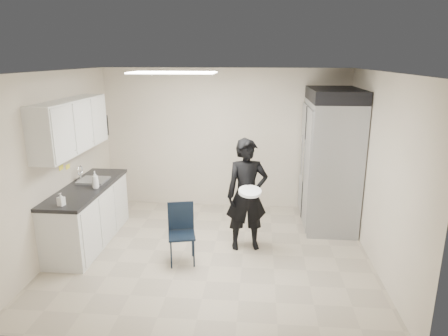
# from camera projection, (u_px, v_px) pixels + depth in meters

# --- Properties ---
(floor) EXTENTS (4.50, 4.50, 0.00)m
(floor) POSITION_uv_depth(u_px,v_px,m) (213.00, 253.00, 5.88)
(floor) COLOR tan
(floor) RESTS_ON ground
(ceiling) EXTENTS (4.50, 4.50, 0.00)m
(ceiling) POSITION_uv_depth(u_px,v_px,m) (212.00, 72.00, 5.18)
(ceiling) COLOR white
(ceiling) RESTS_ON back_wall
(back_wall) EXTENTS (4.50, 0.00, 4.50)m
(back_wall) POSITION_uv_depth(u_px,v_px,m) (225.00, 139.00, 7.45)
(back_wall) COLOR beige
(back_wall) RESTS_ON floor
(left_wall) EXTENTS (0.00, 4.00, 4.00)m
(left_wall) POSITION_uv_depth(u_px,v_px,m) (57.00, 164.00, 5.72)
(left_wall) COLOR beige
(left_wall) RESTS_ON floor
(right_wall) EXTENTS (0.00, 4.00, 4.00)m
(right_wall) POSITION_uv_depth(u_px,v_px,m) (379.00, 172.00, 5.34)
(right_wall) COLOR beige
(right_wall) RESTS_ON floor
(ceiling_panel) EXTENTS (1.20, 0.60, 0.02)m
(ceiling_panel) POSITION_uv_depth(u_px,v_px,m) (173.00, 73.00, 5.62)
(ceiling_panel) COLOR white
(ceiling_panel) RESTS_ON ceiling
(lower_counter) EXTENTS (0.60, 1.90, 0.86)m
(lower_counter) POSITION_uv_depth(u_px,v_px,m) (88.00, 216.00, 6.12)
(lower_counter) COLOR silver
(lower_counter) RESTS_ON floor
(countertop) EXTENTS (0.64, 1.95, 0.05)m
(countertop) POSITION_uv_depth(u_px,v_px,m) (86.00, 188.00, 6.00)
(countertop) COLOR black
(countertop) RESTS_ON lower_counter
(sink) EXTENTS (0.42, 0.40, 0.14)m
(sink) POSITION_uv_depth(u_px,v_px,m) (94.00, 184.00, 6.24)
(sink) COLOR gray
(sink) RESTS_ON countertop
(faucet) EXTENTS (0.02, 0.02, 0.24)m
(faucet) POSITION_uv_depth(u_px,v_px,m) (80.00, 174.00, 6.22)
(faucet) COLOR silver
(faucet) RESTS_ON countertop
(upper_cabinets) EXTENTS (0.35, 1.80, 0.75)m
(upper_cabinets) POSITION_uv_depth(u_px,v_px,m) (71.00, 126.00, 5.76)
(upper_cabinets) COLOR silver
(upper_cabinets) RESTS_ON left_wall
(towel_dispenser) EXTENTS (0.22, 0.30, 0.35)m
(towel_dispenser) POSITION_uv_depth(u_px,v_px,m) (99.00, 126.00, 6.92)
(towel_dispenser) COLOR black
(towel_dispenser) RESTS_ON left_wall
(notice_sticker_left) EXTENTS (0.00, 0.12, 0.07)m
(notice_sticker_left) POSITION_uv_depth(u_px,v_px,m) (61.00, 168.00, 5.84)
(notice_sticker_left) COLOR yellow
(notice_sticker_left) RESTS_ON left_wall
(notice_sticker_right) EXTENTS (0.00, 0.12, 0.07)m
(notice_sticker_right) POSITION_uv_depth(u_px,v_px,m) (68.00, 167.00, 6.04)
(notice_sticker_right) COLOR yellow
(notice_sticker_right) RESTS_ON left_wall
(commercial_fridge) EXTENTS (0.80, 1.35, 2.10)m
(commercial_fridge) POSITION_uv_depth(u_px,v_px,m) (330.00, 164.00, 6.66)
(commercial_fridge) COLOR gray
(commercial_fridge) RESTS_ON floor
(fridge_compressor) EXTENTS (0.80, 1.35, 0.20)m
(fridge_compressor) POSITION_uv_depth(u_px,v_px,m) (335.00, 95.00, 6.35)
(fridge_compressor) COLOR black
(fridge_compressor) RESTS_ON commercial_fridge
(folding_chair) EXTENTS (0.44, 0.44, 0.81)m
(folding_chair) POSITION_uv_depth(u_px,v_px,m) (182.00, 235.00, 5.51)
(folding_chair) COLOR black
(folding_chair) RESTS_ON floor
(man_tuxedo) EXTENTS (0.68, 0.52, 1.67)m
(man_tuxedo) POSITION_uv_depth(u_px,v_px,m) (247.00, 195.00, 5.83)
(man_tuxedo) COLOR black
(man_tuxedo) RESTS_ON floor
(bucket_lid) EXTENTS (0.38, 0.38, 0.04)m
(bucket_lid) POSITION_uv_depth(u_px,v_px,m) (250.00, 192.00, 5.56)
(bucket_lid) COLOR white
(bucket_lid) RESTS_ON man_tuxedo
(soap_bottle_a) EXTENTS (0.13, 0.13, 0.26)m
(soap_bottle_a) POSITION_uv_depth(u_px,v_px,m) (95.00, 180.00, 5.86)
(soap_bottle_a) COLOR silver
(soap_bottle_a) RESTS_ON countertop
(soap_bottle_b) EXTENTS (0.10, 0.10, 0.17)m
(soap_bottle_b) POSITION_uv_depth(u_px,v_px,m) (61.00, 199.00, 5.19)
(soap_bottle_b) COLOR silver
(soap_bottle_b) RESTS_ON countertop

